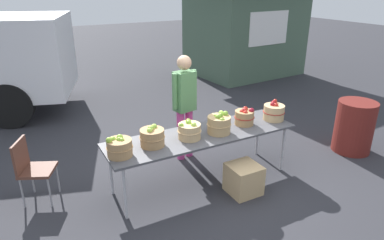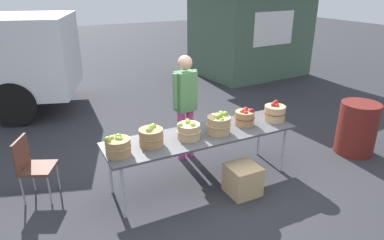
{
  "view_description": "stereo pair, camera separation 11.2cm",
  "coord_description": "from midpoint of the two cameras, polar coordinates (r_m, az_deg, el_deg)",
  "views": [
    {
      "loc": [
        -2.18,
        -3.73,
        2.7
      ],
      "look_at": [
        0.0,
        0.3,
        0.85
      ],
      "focal_mm": 32.23,
      "sensor_mm": 36.0,
      "label": 1
    },
    {
      "loc": [
        -2.08,
        -3.78,
        2.7
      ],
      "look_at": [
        0.0,
        0.3,
        0.85
      ],
      "focal_mm": 32.23,
      "sensor_mm": 36.0,
      "label": 2
    }
  ],
  "objects": [
    {
      "name": "folding_chair",
      "position": [
        4.92,
        -25.66,
        -6.84
      ],
      "size": [
        0.53,
        0.53,
        0.86
      ],
      "rotation": [
        0.0,
        0.0,
        1.13
      ],
      "color": "brown",
      "rests_on": "ground"
    },
    {
      "name": "trash_barrel",
      "position": [
        6.35,
        24.79,
        -1.0
      ],
      "size": [
        0.62,
        0.62,
        0.88
      ],
      "primitive_type": "cylinder",
      "color": "maroon",
      "rests_on": "ground"
    },
    {
      "name": "apple_basket_green_3",
      "position": [
        4.73,
        3.83,
        -0.64
      ],
      "size": [
        0.34,
        0.34,
        0.3
      ],
      "color": "tan",
      "rests_on": "market_table"
    },
    {
      "name": "food_kiosk",
      "position": [
        10.96,
        8.41,
        14.89
      ],
      "size": [
        3.71,
        3.15,
        2.74
      ],
      "rotation": [
        0.0,
        0.0,
        0.07
      ],
      "color": "#47604C",
      "rests_on": "ground"
    },
    {
      "name": "vendor_adult",
      "position": [
        5.34,
        -1.85,
        3.35
      ],
      "size": [
        0.44,
        0.28,
        1.69
      ],
      "rotation": [
        0.0,
        0.0,
        3.33
      ],
      "color": "#CC3F8C",
      "rests_on": "ground"
    },
    {
      "name": "ground_plane",
      "position": [
        5.09,
        0.99,
        -10.03
      ],
      "size": [
        40.0,
        40.0,
        0.0
      ],
      "primitive_type": "plane",
      "color": "#2D2D33"
    },
    {
      "name": "apple_basket_green_2",
      "position": [
        4.56,
        -1.15,
        -1.77
      ],
      "size": [
        0.32,
        0.32,
        0.25
      ],
      "color": "tan",
      "rests_on": "market_table"
    },
    {
      "name": "apple_basket_red_0",
      "position": [
        5.06,
        8.05,
        0.53
      ],
      "size": [
        0.3,
        0.3,
        0.26
      ],
      "color": "#A87F51",
      "rests_on": "market_table"
    },
    {
      "name": "apple_basket_green_0",
      "position": [
        4.22,
        -12.69,
        -4.35
      ],
      "size": [
        0.32,
        0.32,
        0.27
      ],
      "color": "#A87F51",
      "rests_on": "market_table"
    },
    {
      "name": "apple_basket_red_1",
      "position": [
        5.32,
        12.8,
        1.32
      ],
      "size": [
        0.33,
        0.33,
        0.29
      ],
      "color": "tan",
      "rests_on": "market_table"
    },
    {
      "name": "apple_basket_green_1",
      "position": [
        4.4,
        -7.33,
        -2.8
      ],
      "size": [
        0.33,
        0.33,
        0.28
      ],
      "color": "#A87F51",
      "rests_on": "market_table"
    },
    {
      "name": "produce_crate",
      "position": [
        4.79,
        7.85,
        -9.63
      ],
      "size": [
        0.41,
        0.41,
        0.41
      ],
      "primitive_type": "cube",
      "color": "tan",
      "rests_on": "ground"
    },
    {
      "name": "market_table",
      "position": [
        4.75,
        1.04,
        -2.72
      ],
      "size": [
        2.7,
        0.76,
        0.75
      ],
      "color": "#4C4C51",
      "rests_on": "ground"
    }
  ]
}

